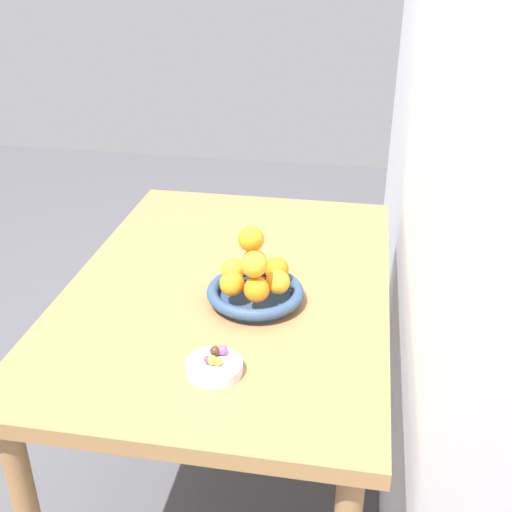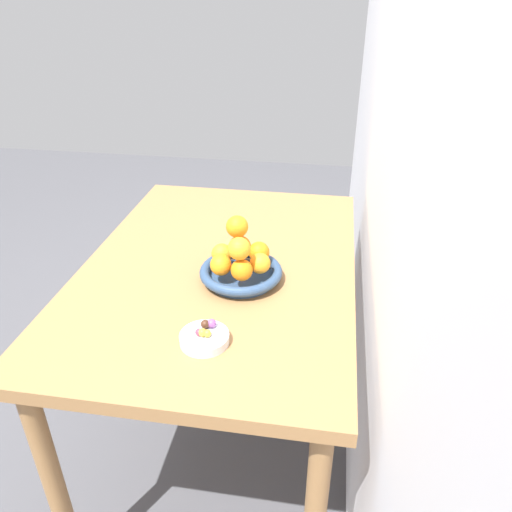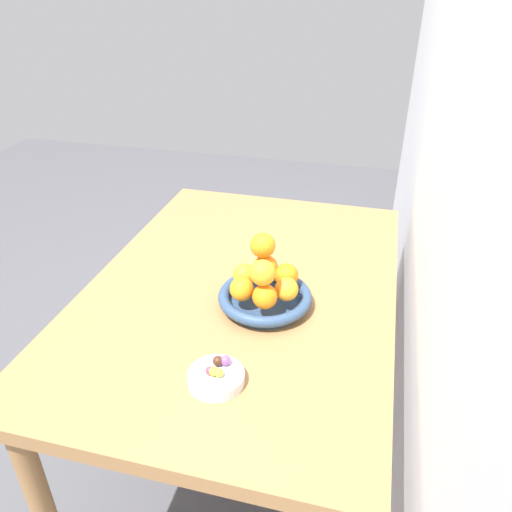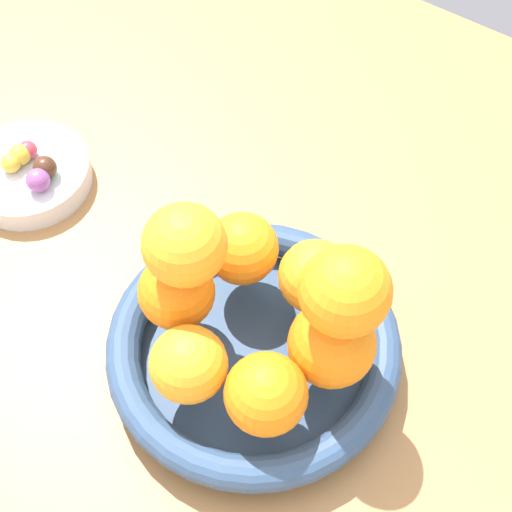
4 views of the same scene
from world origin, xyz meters
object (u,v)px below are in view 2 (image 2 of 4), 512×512
fruit_bowl (241,273)px  orange_4 (240,247)px  dining_table (220,289)px  candy_ball_5 (202,332)px  orange_3 (259,252)px  candy_ball_4 (199,332)px  candy_ball_3 (205,325)px  orange_0 (221,265)px  orange_7 (237,227)px  candy_dish (204,338)px  candy_ball_0 (212,323)px  orange_5 (222,254)px  orange_2 (260,263)px  candy_ball_1 (205,324)px  candy_ball_2 (207,333)px  orange_1 (242,270)px  orange_6 (239,249)px

fruit_bowl → orange_4: orange_4 is taller
dining_table → candy_ball_5: size_ratio=57.75×
orange_3 → candy_ball_4: orange_3 is taller
fruit_bowl → candy_ball_3: (0.24, -0.04, 0.01)m
orange_4 → candy_ball_4: bearing=-5.3°
orange_4 → candy_ball_5: orange_4 is taller
orange_0 → orange_7: size_ratio=0.92×
dining_table → candy_ball_5: 0.37m
candy_dish → candy_ball_3: size_ratio=7.56×
orange_4 → candy_ball_0: 0.30m
fruit_bowl → orange_4: size_ratio=3.59×
orange_5 → candy_ball_0: 0.26m
orange_5 → orange_7: 0.08m
candy_dish → orange_4: bearing=176.5°
orange_0 → orange_2: (-0.02, 0.10, -0.00)m
candy_ball_1 → candy_ball_2: bearing=22.8°
orange_1 → candy_ball_2: 0.22m
orange_7 → candy_ball_2: 0.34m
orange_3 → candy_ball_0: (0.28, -0.06, -0.04)m
candy_ball_2 → candy_ball_3: 0.03m
orange_7 → candy_ball_3: size_ratio=4.08×
orange_5 → candy_ball_2: 0.29m
candy_dish → orange_4: size_ratio=1.80×
orange_5 → candy_ball_1: size_ratio=2.67×
candy_ball_3 → candy_ball_5: (0.03, 0.00, 0.00)m
candy_ball_2 → candy_ball_5: bearing=-91.7°
orange_4 → orange_7: bearing=-89.4°
fruit_bowl → orange_5: (-0.02, -0.05, 0.05)m
dining_table → orange_6: 0.26m
orange_1 → candy_ball_5: orange_1 is taller
fruit_bowl → candy_ball_4: bearing=-9.0°
candy_ball_1 → candy_ball_5: 0.03m
fruit_bowl → orange_0: (0.04, -0.04, 0.05)m
orange_7 → candy_ball_1: size_ratio=2.90×
orange_4 → fruit_bowl: bearing=13.0°
orange_1 → orange_6: (-0.01, -0.01, 0.06)m
candy_ball_4 → orange_4: bearing=174.7°
orange_6 → candy_ball_1: orange_6 is taller
orange_0 → orange_6: (0.01, 0.05, 0.06)m
orange_5 → candy_ball_4: 0.29m
orange_3 → candy_ball_2: size_ratio=3.25×
orange_4 → candy_ball_1: bearing=-4.4°
orange_2 → candy_ball_2: 0.27m
candy_dish → candy_ball_2: size_ratio=6.36×
orange_2 → candy_ball_1: bearing=-21.6°
fruit_bowl → orange_1: size_ratio=3.93×
dining_table → orange_6: bearing=33.4°
orange_7 → candy_ball_1: 0.32m
candy_dish → orange_1: 0.22m
candy_ball_0 → orange_2: bearing=161.1°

